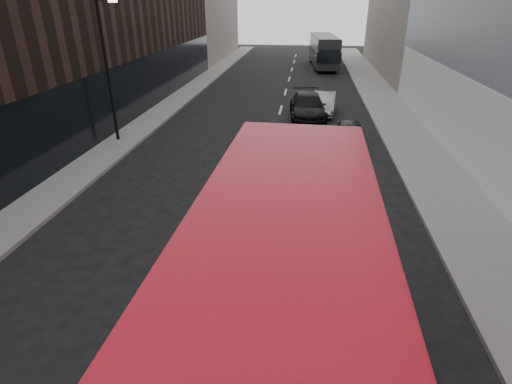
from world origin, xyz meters
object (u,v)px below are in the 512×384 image
(grey_bus, at_px, (324,50))
(car_c, at_px, (308,107))
(car_b, at_px, (324,103))
(car_a, at_px, (349,134))
(street_lamp, at_px, (108,62))

(grey_bus, bearing_deg, car_c, -98.61)
(car_b, xyz_separation_m, car_c, (-1.09, -1.46, 0.10))
(grey_bus, relative_size, car_b, 2.55)
(car_a, distance_m, car_b, 6.64)
(car_b, height_order, car_c, car_c)
(street_lamp, distance_m, car_c, 12.21)
(car_c, bearing_deg, car_a, -70.77)
(street_lamp, relative_size, car_b, 1.68)
(grey_bus, xyz_separation_m, car_c, (-1.55, -22.14, -1.03))
(grey_bus, height_order, car_b, grey_bus)
(street_lamp, bearing_deg, car_a, 4.22)
(street_lamp, height_order, car_c, street_lamp)
(street_lamp, xyz_separation_m, car_b, (11.16, 7.46, -3.49))
(grey_bus, distance_m, car_b, 20.72)
(car_a, bearing_deg, grey_bus, 96.60)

